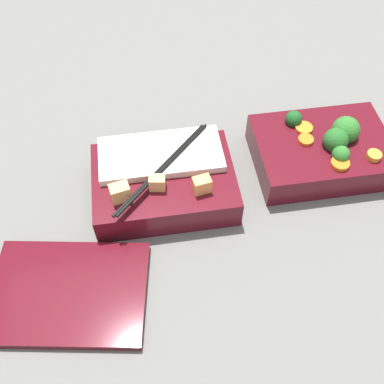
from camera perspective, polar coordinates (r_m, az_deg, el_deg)
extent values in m
plane|color=slate|center=(0.72, 6.36, 0.94)|extent=(3.00, 3.00, 0.00)
cube|color=#510F19|center=(0.76, 16.04, 4.93)|extent=(0.21, 0.15, 0.05)
sphere|color=#236023|center=(0.73, 17.77, 6.26)|extent=(0.04, 0.04, 0.04)
sphere|color=#2D7028|center=(0.72, 18.37, 4.54)|extent=(0.03, 0.03, 0.03)
sphere|color=#19511E|center=(0.75, 12.79, 9.03)|extent=(0.03, 0.03, 0.03)
sphere|color=#2D7028|center=(0.75, 18.91, 7.43)|extent=(0.04, 0.04, 0.04)
cylinder|color=orange|center=(0.75, 14.02, 7.89)|extent=(0.04, 0.04, 0.01)
cylinder|color=orange|center=(0.71, 18.29, 3.46)|extent=(0.03, 0.03, 0.01)
cylinder|color=orange|center=(0.74, 22.10, 4.31)|extent=(0.03, 0.03, 0.01)
cylinder|color=orange|center=(0.73, 14.25, 6.45)|extent=(0.03, 0.03, 0.01)
cube|color=#510F19|center=(0.69, -3.57, 1.11)|extent=(0.21, 0.15, 0.05)
cube|color=silver|center=(0.68, -4.00, 4.79)|extent=(0.19, 0.09, 0.01)
cube|color=#F4A356|center=(0.64, 1.25, 0.92)|extent=(0.03, 0.02, 0.03)
cube|color=#EAB266|center=(0.64, -4.44, 1.17)|extent=(0.03, 0.02, 0.02)
cube|color=#EAB266|center=(0.64, -9.12, -0.07)|extent=(0.03, 0.02, 0.03)
cylinder|color=black|center=(0.66, -3.99, 3.36)|extent=(0.15, 0.15, 0.01)
cylinder|color=black|center=(0.66, -3.51, 3.09)|extent=(0.15, 0.15, 0.01)
cube|color=#510F19|center=(0.64, -15.41, -12.18)|extent=(0.23, 0.18, 0.01)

